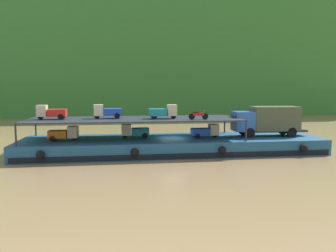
% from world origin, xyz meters
% --- Properties ---
extents(ground_plane, '(400.00, 400.00, 0.00)m').
position_xyz_m(ground_plane, '(0.00, 0.00, 0.00)').
color(ground_plane, olive).
extents(hillside_far_bank, '(126.56, 39.51, 35.75)m').
position_xyz_m(hillside_far_bank, '(0.00, 61.64, 20.13)').
color(hillside_far_bank, '#33702D').
rests_on(hillside_far_bank, ground).
extents(cargo_barge, '(29.93, 8.13, 1.50)m').
position_xyz_m(cargo_barge, '(0.00, -0.03, 0.75)').
color(cargo_barge, navy).
rests_on(cargo_barge, ground).
extents(covered_lorry, '(7.90, 2.44, 3.10)m').
position_xyz_m(covered_lorry, '(9.98, -0.17, 3.19)').
color(covered_lorry, '#285BA3').
rests_on(covered_lorry, cargo_barge).
extents(cargo_rack, '(20.73, 6.74, 2.00)m').
position_xyz_m(cargo_rack, '(-3.80, 0.00, 3.44)').
color(cargo_rack, '#232833').
rests_on(cargo_rack, cargo_barge).
extents(mini_truck_lower_stern, '(2.79, 1.28, 1.38)m').
position_xyz_m(mini_truck_lower_stern, '(-10.56, -0.46, 2.19)').
color(mini_truck_lower_stern, orange).
rests_on(mini_truck_lower_stern, cargo_barge).
extents(mini_truck_lower_aft, '(2.77, 1.24, 1.38)m').
position_xyz_m(mini_truck_lower_aft, '(-3.81, 0.50, 2.19)').
color(mini_truck_lower_aft, teal).
rests_on(mini_truck_lower_aft, cargo_barge).
extents(mini_truck_lower_mid, '(2.75, 1.22, 1.38)m').
position_xyz_m(mini_truck_lower_mid, '(3.27, -0.55, 2.19)').
color(mini_truck_lower_mid, '#1E47B7').
rests_on(mini_truck_lower_mid, cargo_barge).
extents(mini_truck_upper_stern, '(2.74, 1.20, 1.38)m').
position_xyz_m(mini_truck_upper_stern, '(-11.81, 0.16, 4.19)').
color(mini_truck_upper_stern, red).
rests_on(mini_truck_upper_stern, cargo_rack).
extents(mini_truck_upper_mid, '(2.79, 1.28, 1.38)m').
position_xyz_m(mini_truck_upper_mid, '(-6.52, 0.47, 4.19)').
color(mini_truck_upper_mid, '#1E47B7').
rests_on(mini_truck_upper_mid, cargo_rack).
extents(mini_truck_upper_fore, '(2.74, 1.20, 1.38)m').
position_xyz_m(mini_truck_upper_fore, '(-0.99, -0.48, 4.19)').
color(mini_truck_upper_fore, teal).
rests_on(mini_truck_upper_fore, cargo_rack).
extents(motorcycle_upper_port, '(1.90, 0.55, 0.87)m').
position_xyz_m(motorcycle_upper_port, '(2.16, -2.02, 3.93)').
color(motorcycle_upper_port, black).
rests_on(motorcycle_upper_port, cargo_rack).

